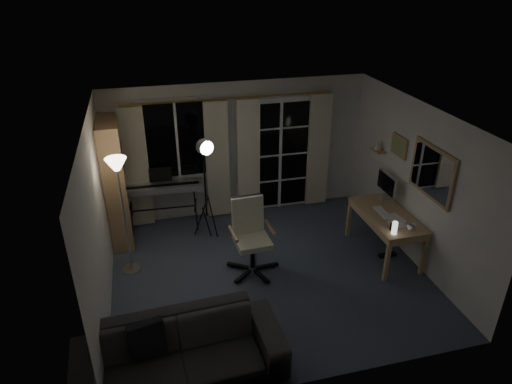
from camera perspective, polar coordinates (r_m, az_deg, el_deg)
floor at (r=6.89m, az=1.57°, el=-10.17°), size 4.50×4.00×0.02m
window at (r=7.74m, az=-9.88°, el=6.52°), size 1.20×0.08×1.40m
french_door at (r=8.22m, az=2.98°, el=4.58°), size 1.32×0.09×2.11m
curtains at (r=7.91m, az=-2.99°, el=4.19°), size 3.60×0.07×2.13m
bookshelf at (r=7.54m, az=-17.38°, el=0.74°), size 0.35×0.96×2.05m
torchiere_lamp at (r=6.47m, az=-16.76°, el=1.16°), size 0.35×0.35×1.81m
keyboard_piano at (r=7.75m, az=-11.72°, el=0.48°), size 1.41×0.73×1.01m
studio_light at (r=7.08m, az=-6.38°, el=4.14°), size 0.41×0.41×1.78m
office_chair at (r=6.65m, az=-0.79°, el=-4.64°), size 0.76×0.78×1.13m
desk at (r=7.25m, az=15.98°, el=-3.27°), size 0.68×1.34×0.71m
monitor at (r=7.52m, az=16.00°, el=0.96°), size 0.17×0.51×0.45m
desk_clutter at (r=7.09m, az=16.35°, el=-4.67°), size 0.42×0.81×0.90m
mug at (r=6.87m, az=18.85°, el=-4.10°), size 0.12×0.09×0.12m
wall_mirror at (r=6.72m, az=21.17°, el=2.29°), size 0.04×0.94×0.74m
framed_print at (r=7.39m, az=17.48°, el=5.50°), size 0.03×0.42×0.32m
wall_shelf at (r=7.83m, az=15.03°, el=5.50°), size 0.16×0.30×0.18m
sofa at (r=5.26m, az=-9.60°, el=-18.32°), size 2.30×0.77×0.89m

